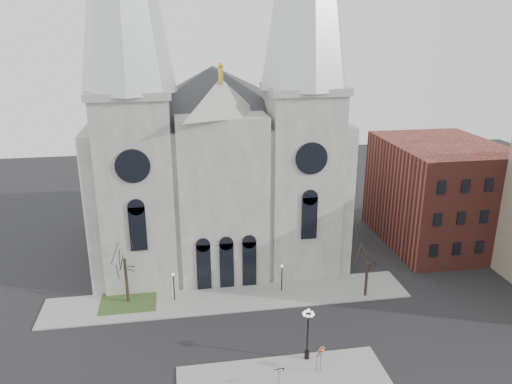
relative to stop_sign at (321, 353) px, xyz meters
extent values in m
plane|color=black|center=(-6.41, 2.53, -1.88)|extent=(160.00, 160.00, 0.00)
cube|color=gray|center=(-6.41, 13.53, -1.81)|extent=(40.00, 6.00, 0.14)
cube|color=#2E4D21|center=(-17.41, 14.53, -1.79)|extent=(6.00, 5.00, 0.18)
cube|color=gray|center=(-6.41, 28.53, 7.12)|extent=(30.00, 24.00, 18.00)
pyramid|color=#2D3035|center=(-6.41, 28.53, 22.12)|extent=(33.00, 26.40, 6.00)
cube|color=gray|center=(-15.91, 20.03, 9.12)|extent=(8.00, 8.00, 22.00)
cylinder|color=black|center=(-15.91, 15.98, 13.12)|extent=(3.60, 0.30, 3.60)
cube|color=gray|center=(3.09, 20.03, 9.12)|extent=(8.00, 8.00, 22.00)
cylinder|color=black|center=(3.09, 15.98, 13.12)|extent=(3.60, 0.30, 3.60)
cube|color=gray|center=(-6.41, 18.53, 7.87)|extent=(10.00, 5.00, 19.50)
pyramid|color=gray|center=(-6.41, 18.53, 19.62)|extent=(11.00, 5.00, 4.00)
cube|color=brown|center=(23.59, 24.53, 5.12)|extent=(14.00, 18.00, 14.00)
cylinder|color=black|center=(-17.41, 14.53, 0.74)|extent=(0.32, 0.32, 5.25)
cylinder|color=black|center=(8.59, 11.53, 0.22)|extent=(0.32, 0.32, 4.20)
cylinder|color=black|center=(-12.41, 14.03, -0.24)|extent=(0.12, 0.12, 3.00)
sphere|color=white|center=(-12.41, 14.03, 1.36)|extent=(0.32, 0.32, 0.32)
cylinder|color=black|center=(-0.41, 14.03, -0.24)|extent=(0.12, 0.12, 3.00)
sphere|color=white|center=(-0.41, 14.03, 1.36)|extent=(0.32, 0.32, 0.32)
cylinder|color=slate|center=(0.00, 0.00, -0.56)|extent=(0.09, 0.09, 2.36)
cylinder|color=#AB140B|center=(0.00, 0.00, 0.26)|extent=(0.82, 0.15, 0.82)
cylinder|color=white|center=(0.00, 0.00, 0.26)|extent=(0.88, 0.14, 0.88)
cube|color=white|center=(0.00, 0.00, 0.39)|extent=(0.45, 0.08, 0.10)
cube|color=white|center=(0.00, 0.00, 0.12)|extent=(0.51, 0.09, 0.10)
cylinder|color=black|center=(-0.73, 1.81, 0.52)|extent=(0.16, 0.16, 4.53)
cylinder|color=black|center=(-0.73, 1.81, -1.35)|extent=(0.43, 0.43, 0.79)
sphere|color=white|center=(-0.73, 1.81, 3.23)|extent=(0.32, 0.32, 0.32)
cylinder|color=slate|center=(-4.01, -1.46, -0.78)|extent=(0.08, 0.08, 1.92)
cube|color=black|center=(-4.01, -1.46, -0.05)|extent=(0.84, 0.17, 0.27)
cylinder|color=slate|center=(-0.41, -0.21, -0.76)|extent=(0.08, 0.08, 1.97)
cube|color=#0D6127|center=(-0.12, -0.11, 0.09)|extent=(0.54, 0.20, 0.13)
cube|color=#0D6127|center=(-0.12, -0.11, -0.09)|extent=(0.54, 0.20, 0.13)
camera|label=1|loc=(-11.50, -34.89, 26.92)|focal=35.00mm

